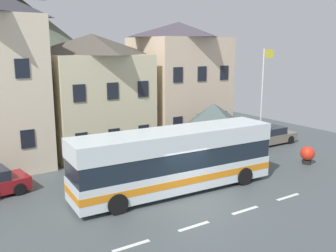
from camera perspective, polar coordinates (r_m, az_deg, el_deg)
ground_plane at (r=18.58m, az=4.88°, el=-12.14°), size 40.00×60.00×0.07m
townhouse_01 at (r=27.82m, az=-11.24°, el=4.89°), size 6.76×6.73×8.48m
townhouse_02 at (r=30.99m, az=1.59°, el=6.77°), size 6.53×6.34×9.53m
transit_bus at (r=19.77m, az=1.14°, el=-5.28°), size 11.28×2.97×3.34m
bus_shelter at (r=24.97m, az=6.96°, el=1.70°), size 3.60×3.60×3.93m
parked_car_01 at (r=30.64m, az=15.20°, el=-1.46°), size 4.52×1.83×1.37m
parked_car_03 at (r=26.84m, az=4.76°, el=-2.96°), size 4.11×2.04×1.36m
pedestrian_00 at (r=25.44m, az=11.53°, el=-3.52°), size 0.32×0.34×1.61m
pedestrian_01 at (r=26.00m, az=13.16°, el=-3.40°), size 0.29×0.28×1.51m
public_bench at (r=26.08m, az=1.71°, el=-3.82°), size 1.40×0.48×0.87m
flagpole at (r=26.63m, az=14.24°, el=4.57°), size 0.95×0.10×7.46m
harbour_buoy at (r=26.23m, az=20.50°, el=-4.04°), size 0.93×0.93×1.18m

